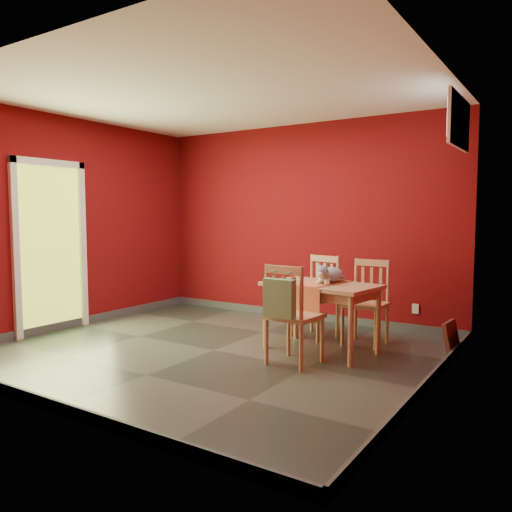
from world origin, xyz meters
The scene contains 13 objects.
ground centered at (0.00, 0.00, 0.00)m, with size 4.50×4.50×0.00m, color #2D342D.
room_shell centered at (0.00, 0.00, 0.05)m, with size 4.50×4.50×4.50m.
doorway centered at (-2.23, -0.40, 1.12)m, with size 0.06×1.01×2.13m.
window centered at (2.23, 1.00, 2.35)m, with size 0.05×0.90×0.50m.
outlet_plate centered at (1.60, 1.99, 0.30)m, with size 0.08×0.01×0.12m, color silver.
dining_table centered at (0.98, 0.59, 0.64)m, with size 1.25×0.83×0.73m.
table_runner centered at (0.98, 0.48, 0.68)m, with size 0.42×0.74×0.35m.
chair_far_left centered at (0.65, 1.18, 0.49)m, with size 0.53×0.53×0.97m.
chair_far_right centered at (1.28, 1.16, 0.49)m, with size 0.44×0.44×0.95m.
chair_near centered at (0.95, 0.01, 0.50)m, with size 0.49×0.49×0.98m.
tote_bag centered at (0.94, -0.22, 0.68)m, with size 0.31×0.18×0.43m.
cat centered at (1.05, 0.68, 0.85)m, with size 0.25×0.47×0.24m, color slate, non-canonical shape.
picture_frame centered at (2.19, 1.19, 0.18)m, with size 0.14×0.36×0.36m.
Camera 1 is at (3.24, -4.18, 1.46)m, focal length 35.00 mm.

